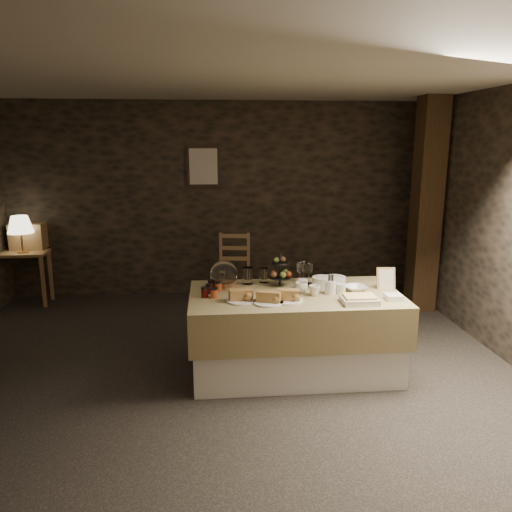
{
  "coord_description": "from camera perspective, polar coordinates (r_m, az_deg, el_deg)",
  "views": [
    {
      "loc": [
        -0.07,
        -4.28,
        2.09
      ],
      "look_at": [
        0.34,
        0.2,
        1.04
      ],
      "focal_mm": 35.0,
      "sensor_mm": 36.0,
      "label": 1
    }
  ],
  "objects": [
    {
      "name": "tart_dish",
      "position": [
        4.3,
        11.74,
        -4.89
      ],
      "size": [
        0.3,
        0.22,
        0.07
      ],
      "color": "white",
      "rests_on": "buffet_table"
    },
    {
      "name": "cake_dome",
      "position": [
        4.67,
        -3.69,
        -2.28
      ],
      "size": [
        0.26,
        0.26,
        0.26
      ],
      "color": "olive",
      "rests_on": "buffet_table"
    },
    {
      "name": "timber_column",
      "position": [
        6.43,
        18.89,
        5.35
      ],
      "size": [
        0.3,
        0.3,
        2.6
      ],
      "primitive_type": "cube",
      "color": "black",
      "rests_on": "ground_plane"
    },
    {
      "name": "storage_jar_b",
      "position": [
        4.82,
        0.9,
        -2.21
      ],
      "size": [
        0.09,
        0.09,
        0.14
      ],
      "primitive_type": "cylinder",
      "color": "white",
      "rests_on": "buffet_table"
    },
    {
      "name": "cutlery_holder",
      "position": [
        4.5,
        8.51,
        -3.58
      ],
      "size": [
        0.1,
        0.1,
        0.12
      ],
      "primitive_type": "cylinder",
      "color": "white",
      "rests_on": "buffet_table"
    },
    {
      "name": "plate_stack_b",
      "position": [
        4.78,
        9.02,
        -2.84
      ],
      "size": [
        0.2,
        0.2,
        0.08
      ],
      "primitive_type": "cylinder",
      "color": "white",
      "rests_on": "buffet_table"
    },
    {
      "name": "room_shell",
      "position": [
        4.31,
        -4.33,
        6.03
      ],
      "size": [
        5.52,
        5.02,
        2.6
      ],
      "color": "black",
      "rests_on": "ground"
    },
    {
      "name": "ground_plane",
      "position": [
        4.76,
        -4.0,
        -12.96
      ],
      "size": [
        5.5,
        5.0,
        0.01
      ],
      "primitive_type": "cube",
      "color": "black",
      "rests_on": "ground"
    },
    {
      "name": "jam_jars",
      "position": [
        4.49,
        -5.09,
        -3.84
      ],
      "size": [
        0.18,
        0.32,
        0.07
      ],
      "color": "#510B0D",
      "rests_on": "buffet_table"
    },
    {
      "name": "wine_rack",
      "position": [
        7.16,
        -24.6,
        2.08
      ],
      "size": [
        0.42,
        0.26,
        0.34
      ],
      "primitive_type": "cube",
      "color": "olive",
      "rests_on": "console_table"
    },
    {
      "name": "bread_platter_right",
      "position": [
        4.27,
        3.67,
        -4.67
      ],
      "size": [
        0.26,
        0.26,
        0.11
      ],
      "color": "white",
      "rests_on": "buffet_table"
    },
    {
      "name": "cup_b",
      "position": [
        4.44,
        6.7,
        -3.94
      ],
      "size": [
        0.11,
        0.11,
        0.09
      ],
      "primitive_type": "imported",
      "rotation": [
        0.0,
        0.0,
        -0.07
      ],
      "color": "white",
      "rests_on": "buffet_table"
    },
    {
      "name": "menu_frame",
      "position": [
        4.76,
        14.62,
        -2.58
      ],
      "size": [
        0.17,
        0.08,
        0.22
      ],
      "primitive_type": "cube",
      "rotation": [
        -0.24,
        0.0,
        -0.08
      ],
      "color": "olive",
      "rests_on": "buffet_table"
    },
    {
      "name": "mug_d",
      "position": [
        4.54,
        9.67,
        -3.7
      ],
      "size": [
        0.08,
        0.08,
        0.09
      ],
      "primitive_type": "cylinder",
      "color": "white",
      "rests_on": "buffet_table"
    },
    {
      "name": "console_table",
      "position": [
        7.07,
        -25.22,
        -0.6
      ],
      "size": [
        0.65,
        0.37,
        0.7
      ],
      "color": "olive",
      "rests_on": "ground_plane"
    },
    {
      "name": "framed_picture",
      "position": [
        6.75,
        -6.03,
        10.15
      ],
      "size": [
        0.45,
        0.04,
        0.55
      ],
      "color": "black",
      "rests_on": "room_shell"
    },
    {
      "name": "mug_c",
      "position": [
        4.61,
        5.35,
        -3.26
      ],
      "size": [
        0.09,
        0.09,
        0.09
      ],
      "primitive_type": "cylinder",
      "color": "white",
      "rests_on": "buffet_table"
    },
    {
      "name": "chair",
      "position": [
        6.52,
        -2.6,
        -1.91
      ],
      "size": [
        0.47,
        0.46,
        0.71
      ],
      "rotation": [
        0.0,
        0.0,
        -0.13
      ],
      "color": "olive",
      "rests_on": "ground_plane"
    },
    {
      "name": "cup_a",
      "position": [
        4.52,
        5.18,
        -3.59
      ],
      "size": [
        0.16,
        0.16,
        0.1
      ],
      "primitive_type": "imported",
      "rotation": [
        0.0,
        0.0,
        0.37
      ],
      "color": "white",
      "rests_on": "buffet_table"
    },
    {
      "name": "fruit_stand",
      "position": [
        4.7,
        2.83,
        -1.95
      ],
      "size": [
        0.22,
        0.22,
        0.31
      ],
      "rotation": [
        0.0,
        0.0,
        0.04
      ],
      "color": "black",
      "rests_on": "buffet_table"
    },
    {
      "name": "storage_jar_a",
      "position": [
        4.76,
        -0.96,
        -2.26
      ],
      "size": [
        0.1,
        0.1,
        0.16
      ],
      "primitive_type": "cylinder",
      "color": "white",
      "rests_on": "buffet_table"
    },
    {
      "name": "bread_platter_center",
      "position": [
        4.22,
        1.44,
        -4.89
      ],
      "size": [
        0.26,
        0.26,
        0.11
      ],
      "color": "white",
      "rests_on": "buffet_table"
    },
    {
      "name": "buffet_table",
      "position": [
        4.61,
        4.43,
        -8.04
      ],
      "size": [
        1.89,
        1.0,
        0.75
      ],
      "color": "silver",
      "rests_on": "ground_plane"
    },
    {
      "name": "plate_stack_a",
      "position": [
        4.7,
        7.58,
        -2.98
      ],
      "size": [
        0.19,
        0.19,
        0.1
      ],
      "primitive_type": "cylinder",
      "color": "white",
      "rests_on": "buffet_table"
    },
    {
      "name": "bread_platter_left",
      "position": [
        4.27,
        -1.74,
        -4.66
      ],
      "size": [
        0.26,
        0.26,
        0.11
      ],
      "color": "white",
      "rests_on": "buffet_table"
    },
    {
      "name": "table_lamp",
      "position": [
        6.92,
        -25.35,
        3.22
      ],
      "size": [
        0.31,
        0.31,
        0.47
      ],
      "color": "#C08841",
      "rests_on": "console_table"
    },
    {
      "name": "bowl",
      "position": [
        4.65,
        11.27,
        -3.64
      ],
      "size": [
        0.23,
        0.23,
        0.05
      ],
      "primitive_type": "imported",
      "rotation": [
        0.0,
        0.0,
        0.24
      ],
      "color": "white",
      "rests_on": "buffet_table"
    },
    {
      "name": "square_dish",
      "position": [
        4.47,
        15.45,
        -4.54
      ],
      "size": [
        0.14,
        0.14,
        0.04
      ],
      "primitive_type": "cube",
      "color": "white",
      "rests_on": "buffet_table"
    }
  ]
}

